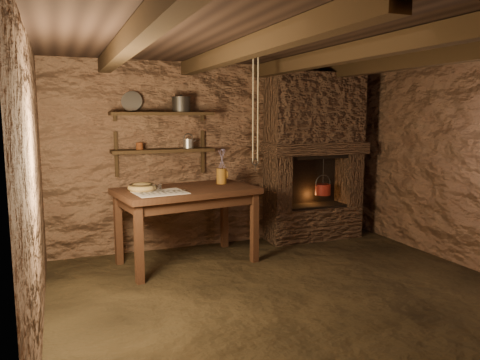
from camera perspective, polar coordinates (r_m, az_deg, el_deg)
name	(u,v)px	position (r m, az deg, el deg)	size (l,w,h in m)	color
floor	(293,295)	(4.73, 6.42, -13.72)	(4.50, 4.50, 0.00)	black
back_wall	(224,155)	(6.25, -2.01, 3.04)	(4.50, 0.04, 2.40)	#533526
front_wall	(468,216)	(2.85, 26.03, -4.00)	(4.50, 0.04, 2.40)	#533526
left_wall	(34,187)	(3.91, -23.82, -0.75)	(0.04, 4.00, 2.40)	#533526
right_wall	(474,164)	(5.83, 26.58, 1.80)	(0.04, 4.00, 2.40)	#533526
ceiling	(297,41)	(4.44, 6.93, 16.42)	(4.50, 4.00, 0.04)	black
beam_far_left	(129,43)	(3.95, -13.44, 15.97)	(0.14, 3.95, 0.16)	black
beam_mid_left	(246,49)	(4.21, 0.68, 15.69)	(0.14, 3.95, 0.16)	black
beam_mid_right	(343,54)	(4.68, 12.49, 14.75)	(0.14, 3.95, 0.16)	black
beam_far_right	(426,59)	(5.30, 21.77, 13.58)	(0.14, 3.95, 0.16)	black
shelf_lower	(163,150)	(5.86, -9.37, 3.57)	(1.25, 0.30, 0.04)	black
shelf_upper	(162,114)	(5.84, -9.47, 7.98)	(1.25, 0.30, 0.04)	black
hearth	(314,152)	(6.57, 9.03, 3.42)	(1.43, 0.51, 2.30)	#322119
work_table	(187,223)	(5.53, -6.51, -5.23)	(1.69, 1.13, 0.90)	#321C11
linen_cloth	(160,193)	(5.17, -9.71, -1.52)	(0.54, 0.44, 0.01)	beige
pewter_cutlery_row	(160,192)	(5.15, -9.67, -1.44)	(0.45, 0.17, 0.01)	gray
drinking_glasses	(160,188)	(5.27, -9.77, -0.91)	(0.17, 0.05, 0.07)	silver
stoneware_jug	(222,169)	(5.75, -2.25, 1.40)	(0.14, 0.13, 0.43)	#9C631E
wooden_bowl	(142,188)	(5.33, -11.88, -0.92)	(0.32, 0.32, 0.11)	#A88748
iron_stockpot	(181,105)	(5.89, -7.18, 9.04)	(0.23, 0.23, 0.17)	#2D2B28
tin_pan	(132,102)	(5.88, -13.05, 9.30)	(0.25, 0.25, 0.03)	#AAA9A4
small_kettle	(188,143)	(5.93, -6.32, 4.45)	(0.17, 0.13, 0.18)	#AAA9A4
rusty_tin	(140,146)	(5.80, -12.14, 4.07)	(0.08, 0.08, 0.08)	#632B13
red_pot	(323,189)	(6.65, 10.06, -1.05)	(0.27, 0.27, 0.54)	maroon
hanging_ropes	(255,109)	(5.36, 1.90, 8.61)	(0.08, 0.08, 1.20)	beige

